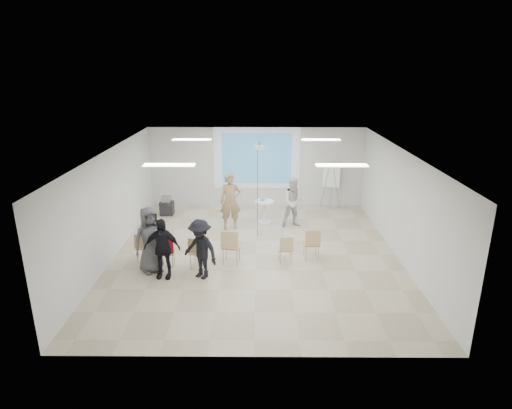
{
  "coord_description": "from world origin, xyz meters",
  "views": [
    {
      "loc": [
        0.08,
        -11.18,
        5.2
      ],
      "look_at": [
        0.0,
        0.8,
        1.25
      ],
      "focal_mm": 30.0,
      "sensor_mm": 36.0,
      "label": 1
    }
  ],
  "objects_px": {
    "pedestal_table": "(265,210)",
    "player_right": "(294,200)",
    "player_left": "(230,198)",
    "chair_right_inner": "(286,247)",
    "audience_left": "(162,244)",
    "chair_far_left": "(143,245)",
    "chair_right_far": "(312,242)",
    "flipchart_easel": "(331,176)",
    "laptop": "(198,250)",
    "chair_left_inner": "(197,250)",
    "chair_center": "(231,244)",
    "chair_left_mid": "(166,251)",
    "audience_mid": "(200,245)",
    "audience_outer": "(150,236)",
    "av_cart": "(167,206)"
  },
  "relations": [
    {
      "from": "chair_center",
      "to": "pedestal_table",
      "type": "bearing_deg",
      "value": 80.61
    },
    {
      "from": "audience_left",
      "to": "chair_right_far",
      "type": "bearing_deg",
      "value": 18.38
    },
    {
      "from": "player_left",
      "to": "audience_outer",
      "type": "bearing_deg",
      "value": -129.54
    },
    {
      "from": "chair_right_inner",
      "to": "audience_mid",
      "type": "relative_size",
      "value": 0.45
    },
    {
      "from": "chair_right_far",
      "to": "laptop",
      "type": "height_order",
      "value": "chair_right_far"
    },
    {
      "from": "pedestal_table",
      "to": "chair_far_left",
      "type": "relative_size",
      "value": 0.98
    },
    {
      "from": "laptop",
      "to": "audience_mid",
      "type": "bearing_deg",
      "value": 114.91
    },
    {
      "from": "chair_left_mid",
      "to": "audience_mid",
      "type": "bearing_deg",
      "value": -30.61
    },
    {
      "from": "laptop",
      "to": "audience_mid",
      "type": "distance_m",
      "value": 0.74
    },
    {
      "from": "pedestal_table",
      "to": "chair_far_left",
      "type": "distance_m",
      "value": 4.57
    },
    {
      "from": "flipchart_easel",
      "to": "player_right",
      "type": "bearing_deg",
      "value": -113.27
    },
    {
      "from": "chair_center",
      "to": "chair_right_inner",
      "type": "distance_m",
      "value": 1.5
    },
    {
      "from": "chair_far_left",
      "to": "av_cart",
      "type": "height_order",
      "value": "chair_far_left"
    },
    {
      "from": "chair_left_mid",
      "to": "av_cart",
      "type": "relative_size",
      "value": 1.19
    },
    {
      "from": "chair_left_inner",
      "to": "chair_right_inner",
      "type": "xyz_separation_m",
      "value": [
        2.36,
        0.32,
        -0.06
      ]
    },
    {
      "from": "chair_far_left",
      "to": "flipchart_easel",
      "type": "bearing_deg",
      "value": 48.5
    },
    {
      "from": "laptop",
      "to": "audience_outer",
      "type": "xyz_separation_m",
      "value": [
        -1.19,
        -0.25,
        0.51
      ]
    },
    {
      "from": "laptop",
      "to": "flipchart_easel",
      "type": "distance_m",
      "value": 6.59
    },
    {
      "from": "pedestal_table",
      "to": "chair_center",
      "type": "relative_size",
      "value": 0.84
    },
    {
      "from": "pedestal_table",
      "to": "chair_right_far",
      "type": "distance_m",
      "value": 3.19
    },
    {
      "from": "player_left",
      "to": "chair_center",
      "type": "distance_m",
      "value": 2.72
    },
    {
      "from": "player_left",
      "to": "chair_left_inner",
      "type": "distance_m",
      "value": 3.06
    },
    {
      "from": "chair_far_left",
      "to": "av_cart",
      "type": "bearing_deg",
      "value": 102.27
    },
    {
      "from": "chair_far_left",
      "to": "chair_right_far",
      "type": "bearing_deg",
      "value": 12.14
    },
    {
      "from": "chair_left_inner",
      "to": "chair_right_far",
      "type": "bearing_deg",
      "value": 21.42
    },
    {
      "from": "chair_far_left",
      "to": "audience_left",
      "type": "relative_size",
      "value": 0.47
    },
    {
      "from": "chair_right_inner",
      "to": "audience_outer",
      "type": "relative_size",
      "value": 0.4
    },
    {
      "from": "pedestal_table",
      "to": "player_right",
      "type": "relative_size",
      "value": 0.45
    },
    {
      "from": "player_left",
      "to": "chair_center",
      "type": "xyz_separation_m",
      "value": [
        0.17,
        -2.67,
        -0.48
      ]
    },
    {
      "from": "player_left",
      "to": "chair_right_inner",
      "type": "xyz_separation_m",
      "value": [
        1.66,
        -2.61,
        -0.6
      ]
    },
    {
      "from": "chair_far_left",
      "to": "flipchart_easel",
      "type": "distance_m",
      "value": 7.51
    },
    {
      "from": "chair_left_inner",
      "to": "chair_right_far",
      "type": "distance_m",
      "value": 3.14
    },
    {
      "from": "chair_right_inner",
      "to": "chair_right_far",
      "type": "relative_size",
      "value": 0.88
    },
    {
      "from": "chair_right_inner",
      "to": "audience_outer",
      "type": "height_order",
      "value": "audience_outer"
    },
    {
      "from": "chair_left_mid",
      "to": "audience_outer",
      "type": "height_order",
      "value": "audience_outer"
    },
    {
      "from": "chair_center",
      "to": "audience_outer",
      "type": "relative_size",
      "value": 0.5
    },
    {
      "from": "chair_right_far",
      "to": "pedestal_table",
      "type": "bearing_deg",
      "value": 109.78
    },
    {
      "from": "chair_left_inner",
      "to": "audience_mid",
      "type": "distance_m",
      "value": 0.64
    },
    {
      "from": "audience_outer",
      "to": "av_cart",
      "type": "bearing_deg",
      "value": 64.0
    },
    {
      "from": "player_left",
      "to": "audience_left",
      "type": "bearing_deg",
      "value": -122.13
    },
    {
      "from": "chair_left_mid",
      "to": "audience_left",
      "type": "relative_size",
      "value": 0.46
    },
    {
      "from": "audience_mid",
      "to": "audience_left",
      "type": "bearing_deg",
      "value": -146.58
    },
    {
      "from": "player_left",
      "to": "chair_far_left",
      "type": "bearing_deg",
      "value": -139.04
    },
    {
      "from": "player_left",
      "to": "chair_left_mid",
      "type": "height_order",
      "value": "player_left"
    },
    {
      "from": "chair_right_inner",
      "to": "player_right",
      "type": "bearing_deg",
      "value": 74.79
    },
    {
      "from": "flipchart_easel",
      "to": "chair_center",
      "type": "bearing_deg",
      "value": -110.28
    },
    {
      "from": "chair_far_left",
      "to": "audience_outer",
      "type": "height_order",
      "value": "audience_outer"
    },
    {
      "from": "chair_left_mid",
      "to": "av_cart",
      "type": "height_order",
      "value": "chair_left_mid"
    },
    {
      "from": "chair_far_left",
      "to": "audience_outer",
      "type": "bearing_deg",
      "value": -46.31
    },
    {
      "from": "player_left",
      "to": "laptop",
      "type": "distance_m",
      "value": 2.98
    }
  ]
}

